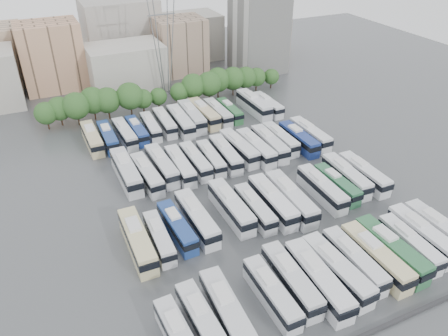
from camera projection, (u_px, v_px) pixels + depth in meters
name	position (u px, v px, depth m)	size (l,w,h in m)	color
ground	(245.00, 193.00, 78.68)	(220.00, 220.00, 0.00)	#424447
parapet	(369.00, 333.00, 53.09)	(56.00, 0.50, 0.50)	#2D2D30
tree_line	(164.00, 91.00, 108.30)	(64.01, 7.97, 8.31)	black
city_buildings	(110.00, 49.00, 127.30)	(102.00, 35.00, 20.00)	#9E998E
apartment_tower	(259.00, 27.00, 128.74)	(14.00, 14.00, 26.00)	silver
electricity_pylon	(162.00, 25.00, 108.14)	(9.00, 6.91, 33.83)	slate
bus_r0_s1	(203.00, 322.00, 52.53)	(2.97, 11.98, 3.73)	silver
bus_r0_s2	(228.00, 313.00, 53.55)	(3.32, 13.16, 4.10)	silver
bus_r0_s4	(272.00, 293.00, 56.48)	(2.56, 11.74, 3.68)	silver
bus_r0_s5	(291.00, 280.00, 58.29)	(3.11, 12.60, 3.93)	silver
bus_r0_s6	(318.00, 279.00, 58.15)	(3.49, 13.55, 4.22)	silver
bus_r0_s7	(337.00, 270.00, 59.75)	(3.34, 13.09, 4.08)	silver
bus_r0_s8	(354.00, 260.00, 61.46)	(2.82, 12.20, 3.82)	silver
bus_r0_s9	(376.00, 257.00, 61.94)	(2.82, 12.92, 4.05)	beige
bus_r0_s10	(391.00, 250.00, 63.15)	(3.16, 13.20, 4.12)	#2B663D
bus_r0_s11	(410.00, 244.00, 64.56)	(3.01, 11.74, 3.66)	silver
bus_r0_s12	(422.00, 235.00, 66.14)	(2.83, 12.47, 3.90)	white
bus_r0_s13	(440.00, 230.00, 66.90)	(2.88, 12.78, 4.00)	silver
bus_r1_s0	(137.00, 240.00, 64.84)	(3.01, 13.21, 4.14)	beige
bus_r1_s1	(159.00, 238.00, 65.89)	(2.72, 10.96, 3.42)	silver
bus_r1_s2	(177.00, 227.00, 67.88)	(3.05, 11.63, 3.62)	navy
bus_r1_s3	(197.00, 218.00, 69.43)	(3.05, 12.94, 4.04)	silver
bus_r1_s5	(231.00, 206.00, 72.01)	(2.89, 13.08, 4.10)	silver
bus_r1_s6	(255.00, 208.00, 72.07)	(2.71, 11.49, 3.59)	silver
bus_r1_s7	(273.00, 201.00, 73.23)	(3.13, 13.16, 4.11)	white
bus_r1_s8	(291.00, 198.00, 73.83)	(3.51, 13.79, 4.29)	silver
bus_r1_s10	(322.00, 188.00, 76.65)	(2.96, 12.49, 3.90)	silver
bus_r1_s11	(337.00, 184.00, 78.11)	(2.55, 11.20, 3.50)	#2B6540
bus_r1_s12	(346.00, 176.00, 80.16)	(3.37, 12.64, 3.93)	silver
bus_r1_s13	(364.00, 173.00, 80.84)	(2.80, 12.41, 3.89)	silver
bus_r2_s1	(126.00, 171.00, 81.13)	(3.04, 13.68, 4.29)	silver
bus_r2_s2	(147.00, 174.00, 80.67)	(3.30, 12.49, 3.88)	silver
bus_r2_s3	(162.00, 165.00, 83.27)	(3.15, 12.79, 3.99)	silver
bus_r2_s4	(180.00, 166.00, 83.28)	(2.93, 12.21, 3.81)	silver
bus_r2_s5	(196.00, 161.00, 84.93)	(2.61, 11.70, 3.67)	silver
bus_r2_s6	(211.00, 158.00, 85.97)	(2.95, 11.25, 3.50)	silver
bus_r2_s7	(226.00, 154.00, 87.09)	(3.29, 12.37, 3.84)	silver
bus_r2_s8	(239.00, 148.00, 89.09)	(3.36, 12.84, 3.99)	silver
bus_r2_s9	(256.00, 148.00, 89.09)	(2.98, 12.87, 4.03)	silver
bus_r2_s10	(270.00, 144.00, 90.61)	(3.22, 12.78, 3.98)	silver
bus_r2_s11	(280.00, 139.00, 92.68)	(2.60, 11.79, 3.70)	silver
bus_r2_s12	(299.00, 139.00, 92.58)	(2.74, 12.40, 3.89)	navy
bus_r2_s13	(310.00, 134.00, 94.30)	(2.87, 12.60, 3.94)	silver
bus_r3_s0	(92.00, 138.00, 92.75)	(2.85, 12.43, 3.89)	#CABA8B
bus_r3_s1	(108.00, 137.00, 93.47)	(2.66, 11.75, 3.68)	navy
bus_r3_s2	(125.00, 134.00, 94.76)	(3.05, 11.85, 3.69)	silver
bus_r3_s3	(137.00, 130.00, 96.28)	(2.67, 11.17, 3.49)	navy
bus_r3_s4	(151.00, 126.00, 97.97)	(2.85, 11.14, 3.47)	silver
bus_r3_s5	(165.00, 122.00, 99.56)	(2.88, 11.80, 3.68)	silver
bus_r3_s6	(181.00, 121.00, 99.59)	(3.28, 13.16, 4.10)	silver
bus_r3_s7	(192.00, 116.00, 101.74)	(3.42, 13.43, 4.18)	silver
bus_r3_s8	(204.00, 113.00, 103.19)	(3.39, 13.26, 4.13)	beige
bus_r3_s9	(218.00, 112.00, 104.04)	(2.69, 12.02, 3.77)	silver
bus_r3_s10	(230.00, 111.00, 105.40)	(2.38, 10.86, 3.41)	#2D6A3A
bus_r3_s12	(254.00, 104.00, 107.59)	(3.21, 13.70, 4.28)	silver
bus_r3_s13	(268.00, 105.00, 108.10)	(2.81, 11.65, 3.64)	silver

